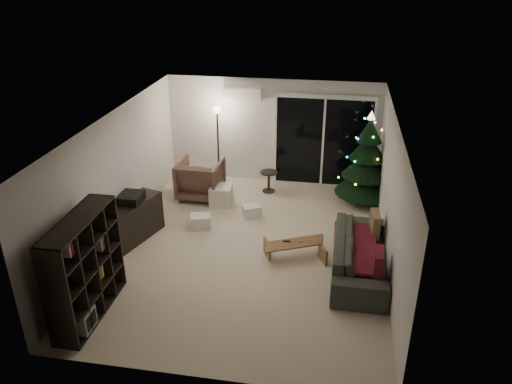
% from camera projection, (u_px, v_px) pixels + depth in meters
% --- Properties ---
extents(room, '(6.50, 7.51, 2.60)m').
position_uv_depth(room, '(283.00, 170.00, 10.27)').
color(room, beige).
rests_on(room, ground).
extents(bookshelf, '(0.95, 1.69, 1.65)m').
position_uv_depth(bookshelf, '(72.00, 267.00, 7.43)').
color(bookshelf, black).
rests_on(bookshelf, floor).
extents(media_cabinet, '(0.84, 1.35, 0.79)m').
position_uv_depth(media_cabinet, '(134.00, 220.00, 9.62)').
color(media_cabinet, black).
rests_on(media_cabinet, floor).
extents(stereo, '(0.40, 0.48, 0.17)m').
position_uv_depth(stereo, '(131.00, 198.00, 9.41)').
color(stereo, black).
rests_on(stereo, media_cabinet).
extents(armchair, '(0.98, 1.01, 0.89)m').
position_uv_depth(armchair, '(200.00, 179.00, 11.28)').
color(armchair, brown).
rests_on(armchair, floor).
extents(ottoman, '(0.54, 0.54, 0.44)m').
position_uv_depth(ottoman, '(221.00, 195.00, 11.03)').
color(ottoman, beige).
rests_on(ottoman, floor).
extents(cardboard_box_a, '(0.47, 0.40, 0.29)m').
position_uv_depth(cardboard_box_a, '(201.00, 222.00, 10.10)').
color(cardboard_box_a, white).
rests_on(cardboard_box_a, floor).
extents(cardboard_box_b, '(0.45, 0.41, 0.26)m').
position_uv_depth(cardboard_box_b, '(252.00, 211.00, 10.54)').
color(cardboard_box_b, white).
rests_on(cardboard_box_b, floor).
extents(side_table, '(0.43, 0.43, 0.50)m').
position_uv_depth(side_table, '(269.00, 182.00, 11.62)').
color(side_table, black).
rests_on(side_table, floor).
extents(floor_lamp, '(0.30, 0.30, 1.89)m').
position_uv_depth(floor_lamp, '(218.00, 147.00, 11.70)').
color(floor_lamp, black).
rests_on(floor_lamp, floor).
extents(sofa, '(0.95, 2.34, 0.68)m').
position_uv_depth(sofa, '(360.00, 255.00, 8.62)').
color(sofa, '#313430').
rests_on(sofa, floor).
extents(sofa_throw, '(0.72, 1.67, 0.06)m').
position_uv_depth(sofa_throw, '(355.00, 247.00, 8.57)').
color(sofa_throw, maroon).
rests_on(sofa_throw, sofa).
extents(cushion_a, '(0.17, 0.46, 0.45)m').
position_uv_depth(cushion_a, '(375.00, 224.00, 9.04)').
color(cushion_a, '#886D57').
rests_on(cushion_a, sofa).
extents(cushion_b, '(0.16, 0.45, 0.45)m').
position_uv_depth(cushion_b, '(379.00, 263.00, 7.88)').
color(cushion_b, maroon).
rests_on(cushion_b, sofa).
extents(coffee_table, '(1.13, 0.80, 0.34)m').
position_uv_depth(coffee_table, '(295.00, 250.00, 9.06)').
color(coffee_table, olive).
rests_on(coffee_table, floor).
extents(remote_a, '(0.13, 0.04, 0.02)m').
position_uv_depth(remote_a, '(287.00, 241.00, 9.00)').
color(remote_a, black).
rests_on(remote_a, coffee_table).
extents(remote_b, '(0.13, 0.08, 0.02)m').
position_uv_depth(remote_b, '(301.00, 241.00, 9.01)').
color(remote_b, slate).
rests_on(remote_b, coffee_table).
extents(christmas_tree, '(1.33, 1.33, 2.10)m').
position_uv_depth(christmas_tree, '(367.00, 158.00, 10.78)').
color(christmas_tree, black).
rests_on(christmas_tree, floor).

